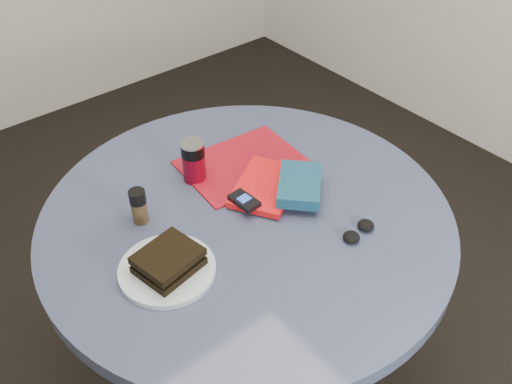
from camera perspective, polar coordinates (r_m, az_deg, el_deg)
ground at (r=1.96m, az=-0.71°, el=-18.68°), size 4.00×4.00×0.00m
table at (r=1.49m, az=-0.90°, el=-6.78°), size 1.00×1.00×0.75m
plate at (r=1.25m, az=-8.87°, el=-7.68°), size 0.27×0.27×0.01m
sandwich at (r=1.23m, az=-8.75°, el=-6.80°), size 0.14×0.13×0.04m
soda_can at (r=1.46m, az=-6.26°, el=3.09°), size 0.08×0.08×0.11m
pepper_grinder at (r=1.36m, az=-11.64°, el=-1.38°), size 0.04×0.04×0.09m
magazine at (r=1.53m, az=-1.31°, el=2.80°), size 0.33×0.26×0.01m
red_book at (r=1.44m, az=0.95°, el=0.61°), size 0.25×0.22×0.02m
novel at (r=1.41m, az=4.38°, el=0.73°), size 0.18×0.18×0.03m
mp3_player at (r=1.37m, az=-1.19°, el=-0.86°), size 0.05×0.08×0.01m
headphones at (r=1.34m, az=10.23°, el=-3.88°), size 0.10×0.05×0.02m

